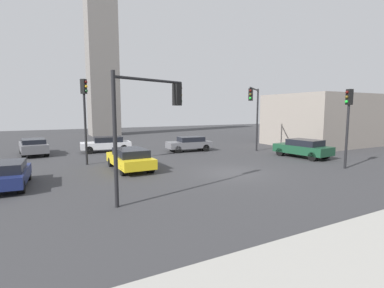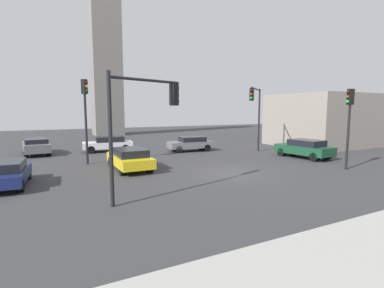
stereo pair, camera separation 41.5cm
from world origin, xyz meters
name	(u,v)px [view 1 (the left image)]	position (x,y,z in m)	size (l,w,h in m)	color
ground_plane	(231,172)	(0.00, 0.00, 0.00)	(96.88, 96.88, 0.00)	#38383A
traffic_light_0	(85,106)	(-7.50, 6.92, 4.10)	(0.47, 0.47, 5.96)	black
traffic_light_1	(348,114)	(7.32, -2.55, 3.61)	(0.49, 0.39, 5.18)	black
traffic_light_2	(148,111)	(-6.23, -2.54, 3.82)	(3.52, 1.30, 5.34)	black
traffic_light_3	(254,106)	(6.43, 5.56, 4.21)	(3.15, 2.68, 5.80)	black
car_0	(303,148)	(8.48, 1.87, 0.79)	(2.42, 4.62, 1.49)	#19472D
car_1	(189,143)	(2.00, 9.42, 0.73)	(4.25, 2.08, 1.36)	slate
car_2	(130,158)	(-5.28, 3.80, 0.73)	(2.04, 4.63, 1.38)	yellow
car_3	(7,174)	(-11.88, 2.32, 0.70)	(2.02, 4.14, 1.33)	navy
car_4	(33,146)	(-10.89, 13.66, 0.77)	(2.35, 4.66, 1.41)	slate
car_5	(107,144)	(-4.95, 12.70, 0.75)	(4.57, 2.28, 1.39)	silver
building_flank	(335,120)	(19.62, 7.05, 2.76)	(14.95, 8.43, 5.52)	gray
skyline_tower	(101,48)	(-1.45, 31.30, 13.14)	(4.23, 4.23, 26.28)	gray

